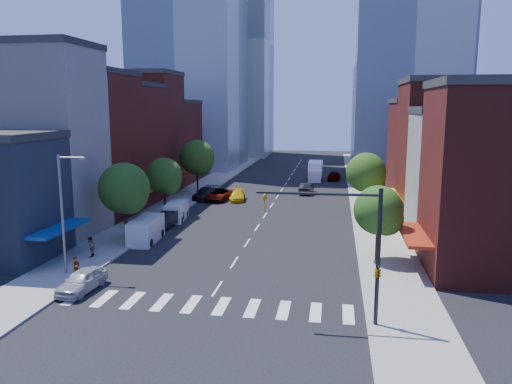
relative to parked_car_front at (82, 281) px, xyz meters
The scene contains 33 objects.
ground 9.34m from the parked_car_front, 12.40° to the left, with size 220.00×220.00×0.00m, color black.
sidewalk_left 42.14m from the parked_car_front, 94.63° to the left, with size 5.00×120.00×0.15m, color gray.
sidewalk_right 47.23m from the parked_car_front, 62.79° to the left, with size 5.00×120.00×0.15m, color gray.
crosswalk 9.18m from the parked_car_front, ahead, with size 19.00×3.00×0.01m, color silver.
bldg_left_1 20.14m from the parked_car_front, 130.37° to the left, with size 12.00×8.00×18.00m, color beige.
bldg_left_2 26.46m from the parked_car_front, 117.88° to the left, with size 12.00×9.00×16.00m, color #571A14.
bldg_left_3 33.88m from the parked_car_front, 111.01° to the left, with size 12.00×8.00×15.00m, color #561915.
bldg_left_4 41.97m from the parked_car_front, 106.77° to the left, with size 12.00×9.00×17.00m, color #571A14.
bldg_left_5 50.75m from the parked_car_front, 103.65° to the left, with size 12.00×10.00×13.00m, color #561915.
bldg_right_1 34.96m from the parked_car_front, 29.46° to the left, with size 12.00×8.00×12.00m, color beige.
bldg_right_2 40.34m from the parked_car_front, 40.82° to the left, with size 12.00×10.00×15.00m, color #571A14.
bldg_right_3 47.27m from the parked_car_front, 50.10° to the left, with size 12.00×10.00×13.00m, color #561915.
tower_ne 76.14m from the parked_car_front, 65.55° to the left, with size 18.00×20.00×60.00m, color #9EA5AD.
tower_far_w 101.14m from the parked_car_front, 95.24° to the left, with size 18.00×18.00×56.00m, color #9EA5AD.
traffic_signal 19.50m from the parked_car_front, ahead, with size 7.24×2.24×8.00m.
streetlight 6.06m from the parked_car_front, 132.09° to the left, with size 2.25×0.25×9.00m.
tree_left_near 13.74m from the parked_car_front, 99.88° to the left, with size 4.80×4.80×7.30m.
tree_left_mid 24.32m from the parked_car_front, 95.38° to the left, with size 4.20×4.20×6.65m.
tree_left_far 38.25m from the parked_car_front, 93.40° to the left, with size 5.00×5.00×7.75m.
tree_right_near 23.25m from the parked_car_front, 25.56° to the left, with size 4.00×4.00×6.20m.
tree_right_far 35.03m from the parked_car_front, 53.39° to the left, with size 4.60×4.60×7.20m.
parked_car_front is the anchor object (origin of this frame).
parked_car_second 19.13m from the parked_car_front, 91.21° to the left, with size 1.66×4.77×1.57m, color black.
parked_car_third 34.39m from the parked_car_front, 87.34° to the left, with size 2.51×5.45×1.51m, color #999999.
parked_car_rear 34.91m from the parked_car_front, 90.66° to the left, with size 2.25×5.54×1.61m, color black.
cargo_van_near 12.82m from the parked_car_front, 91.77° to the left, with size 2.45×5.42×2.26m.
cargo_van_far 21.99m from the parked_car_front, 91.02° to the left, with size 2.38×4.89×2.01m.
taxi 34.88m from the parked_car_front, 83.23° to the left, with size 1.91×4.69×1.36m, color gold.
traffic_car_oncoming 43.40m from the parked_car_front, 72.57° to the left, with size 1.65×4.72×1.55m, color black.
traffic_car_far 57.98m from the parked_car_front, 73.03° to the left, with size 1.86×4.63×1.58m, color #999999.
box_truck 56.82m from the parked_car_front, 76.05° to the left, with size 2.49×7.78×3.12m.
pedestrian_near 2.32m from the parked_car_front, 127.51° to the left, with size 0.63×0.42×1.74m, color #999999.
pedestrian_far 7.75m from the parked_car_front, 113.05° to the left, with size 0.83×0.64×1.70m, color #999999.
Camera 1 is at (7.95, -32.46, 12.67)m, focal length 35.00 mm.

